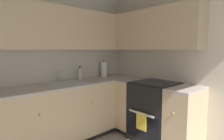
{
  "coord_description": "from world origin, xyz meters",
  "views": [
    {
      "loc": [
        -0.72,
        -1.31,
        1.39
      ],
      "look_at": [
        1.02,
        0.61,
        1.11
      ],
      "focal_mm": 29.57,
      "sensor_mm": 36.0,
      "label": 1
    }
  ],
  "objects": [
    {
      "name": "wall_back",
      "position": [
        0.0,
        1.48,
        1.21
      ],
      "size": [
        3.93,
        0.05,
        2.43
      ],
      "primitive_type": "cube",
      "color": "beige",
      "rests_on": "ground_plane"
    },
    {
      "name": "wall_right",
      "position": [
        1.94,
        0.0,
        1.21
      ],
      "size": [
        0.05,
        3.01,
        2.43
      ],
      "primitive_type": "cube",
      "color": "beige",
      "rests_on": "ground_plane"
    },
    {
      "name": "lower_cabinets_back",
      "position": [
        0.45,
        1.16,
        0.43
      ],
      "size": [
        1.73,
        0.62,
        0.86
      ],
      "color": "tan",
      "rests_on": "ground_plane"
    },
    {
      "name": "countertop_back",
      "position": [
        0.45,
        1.16,
        0.88
      ],
      "size": [
        2.94,
        0.6,
        0.03
      ],
      "primitive_type": "cube",
      "color": "#B7A89E",
      "rests_on": "lower_cabinets_back"
    },
    {
      "name": "lower_cabinets_right",
      "position": [
        1.62,
        0.19,
        0.43
      ],
      "size": [
        0.62,
        1.22,
        0.86
      ],
      "color": "tan",
      "rests_on": "ground_plane"
    },
    {
      "name": "countertop_right",
      "position": [
        1.62,
        0.19,
        0.88
      ],
      "size": [
        0.6,
        1.22,
        0.03
      ],
      "color": "#B7A89E",
      "rests_on": "lower_cabinets_right"
    },
    {
      "name": "oven_range",
      "position": [
        1.64,
        0.29,
        0.46
      ],
      "size": [
        0.68,
        0.62,
        1.04
      ],
      "color": "black",
      "rests_on": "ground_plane"
    },
    {
      "name": "upper_cabinets_back",
      "position": [
        0.29,
        1.3,
        1.71
      ],
      "size": [
        2.62,
        0.34,
        0.62
      ],
      "color": "tan"
    },
    {
      "name": "upper_cabinets_right",
      "position": [
        1.76,
        0.57,
        1.71
      ],
      "size": [
        0.32,
        1.77,
        0.62
      ],
      "color": "tan"
    },
    {
      "name": "sink",
      "position": [
        0.58,
        1.13,
        0.85
      ],
      "size": [
        0.58,
        0.4,
        0.1
      ],
      "color": "#B7B7BC",
      "rests_on": "countertop_back"
    },
    {
      "name": "faucet",
      "position": [
        0.58,
        1.33,
        1.01
      ],
      "size": [
        0.07,
        0.16,
        0.2
      ],
      "color": "silver",
      "rests_on": "countertop_back"
    },
    {
      "name": "soap_bottle",
      "position": [
        0.95,
        1.34,
        0.99
      ],
      "size": [
        0.06,
        0.06,
        0.22
      ],
      "color": "silver",
      "rests_on": "countertop_back"
    },
    {
      "name": "paper_towel_roll",
      "position": [
        1.46,
        1.32,
        1.03
      ],
      "size": [
        0.11,
        0.11,
        0.33
      ],
      "color": "white",
      "rests_on": "countertop_back"
    }
  ]
}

